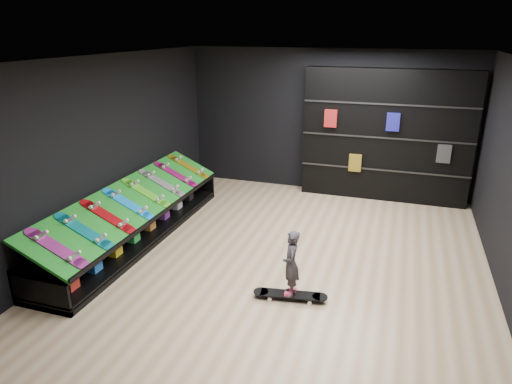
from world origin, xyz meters
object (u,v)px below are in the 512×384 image
(display_rack, at_px, (137,225))
(back_shelving, at_px, (386,136))
(child, at_px, (291,276))
(floor_skateboard, at_px, (290,296))

(display_rack, xyz_separation_m, back_shelving, (3.79, 3.32, 1.07))
(display_rack, height_order, back_shelving, back_shelving)
(back_shelving, relative_size, child, 6.16)
(child, bearing_deg, floor_skateboard, 0.00)
(back_shelving, bearing_deg, child, -101.47)
(display_rack, xyz_separation_m, floor_skateboard, (2.92, -1.00, -0.20))
(display_rack, bearing_deg, floor_skateboard, -19.00)
(display_rack, distance_m, back_shelving, 5.15)
(floor_skateboard, distance_m, child, 0.31)
(back_shelving, relative_size, floor_skateboard, 3.38)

